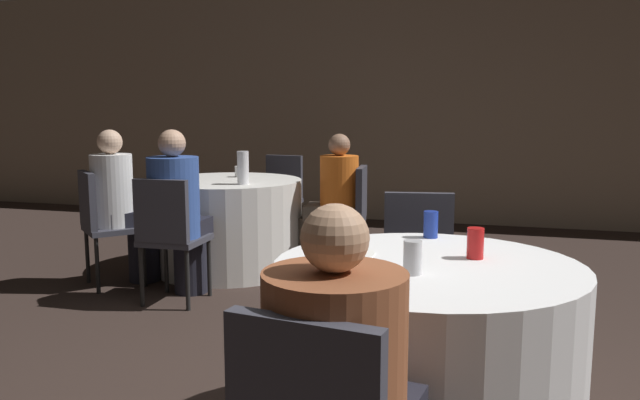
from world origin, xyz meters
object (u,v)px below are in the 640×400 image
object	(u,v)px
chair_near_north	(418,258)
chair_far_north	(280,191)
chair_far_east	(350,210)
bottle_far	(243,168)
person_white_shirt	(123,208)
soda_can_silver	(413,257)
table_near	(426,357)
person_orange_shirt	(330,205)
person_blue_shirt	(179,213)
soda_can_red	(475,243)
pizza_plate_near	(345,252)
chair_far_south	(168,229)
soda_can_blue	(431,224)
table_far	(229,224)
chair_far_southwest	(101,217)

from	to	relation	value
chair_near_north	chair_far_north	world-z (taller)	same
chair_far_north	chair_far_east	size ratio (longest dim) A/B	1.00
chair_near_north	bottle_far	xyz separation A→B (m)	(-1.50, 1.14, 0.35)
chair_far_north	person_white_shirt	world-z (taller)	person_white_shirt
person_white_shirt	soda_can_silver	xyz separation A→B (m)	(2.44, -1.92, 0.23)
table_near	person_orange_shirt	world-z (taller)	person_orange_shirt
chair_far_north	person_blue_shirt	xyz separation A→B (m)	(-0.08, -1.89, 0.08)
soda_can_red	pizza_plate_near	bearing A→B (deg)	-173.22
person_white_shirt	table_near	bearing A→B (deg)	7.28
person_white_shirt	chair_far_north	bearing A→B (deg)	110.02
table_near	chair_far_south	distance (m)	2.32
person_blue_shirt	soda_can_red	size ratio (longest dim) A/B	9.80
pizza_plate_near	soda_can_blue	bearing A→B (deg)	54.01
chair_far_south	chair_far_east	world-z (taller)	same
chair_far_east	soda_can_blue	bearing A→B (deg)	-162.83
table_near	chair_far_east	bearing A→B (deg)	109.52
soda_can_silver	table_far	bearing A→B (deg)	126.11
soda_can_blue	soda_can_silver	bearing A→B (deg)	-89.69
table_near	soda_can_silver	size ratio (longest dim) A/B	9.69
chair_far_south	chair_far_southwest	distance (m)	0.76
table_near	soda_can_blue	world-z (taller)	soda_can_blue
chair_far_east	soda_can_red	xyz separation A→B (m)	(1.05, -2.35, 0.28)
person_orange_shirt	soda_can_red	distance (m)	2.64
table_far	chair_near_north	world-z (taller)	chair_near_north
chair_far_east	soda_can_silver	bearing A→B (deg)	-168.03
person_orange_shirt	pizza_plate_near	distance (m)	2.50
pizza_plate_near	chair_near_north	bearing A→B (deg)	78.14
table_far	chair_far_north	distance (m)	1.04
chair_far_north	pizza_plate_near	bearing A→B (deg)	119.29
chair_far_east	soda_can_silver	size ratio (longest dim) A/B	7.18
person_white_shirt	chair_far_south	bearing A→B (deg)	9.51
chair_near_north	chair_far_southwest	world-z (taller)	same
chair_far_north	person_orange_shirt	bearing A→B (deg)	134.47
person_white_shirt	soda_can_silver	world-z (taller)	person_white_shirt
chair_far_south	person_blue_shirt	world-z (taller)	person_blue_shirt
pizza_plate_near	person_white_shirt	bearing A→B (deg)	141.89
chair_near_north	soda_can_red	distance (m)	0.96
soda_can_silver	soda_can_red	size ratio (longest dim) A/B	1.00
table_near	chair_far_north	size ratio (longest dim) A/B	1.35
chair_far_north	soda_can_blue	world-z (taller)	chair_far_north
chair_near_north	chair_far_south	xyz separation A→B (m)	(-1.72, 0.37, 0.00)
table_far	chair_far_southwest	world-z (taller)	chair_far_southwest
chair_far_north	person_white_shirt	size ratio (longest dim) A/B	0.74
person_blue_shirt	person_white_shirt	distance (m)	0.64
chair_near_north	chair_far_east	bearing A→B (deg)	-72.72
chair_far_southwest	person_orange_shirt	world-z (taller)	person_orange_shirt
chair_far_south	person_blue_shirt	xyz separation A→B (m)	(-0.00, 0.15, 0.08)
table_far	pizza_plate_near	distance (m)	2.81
soda_can_red	table_near	bearing A→B (deg)	-141.69
table_far	bottle_far	world-z (taller)	bottle_far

